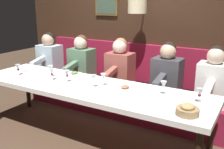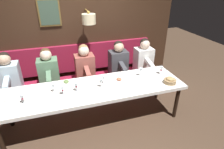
% 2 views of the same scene
% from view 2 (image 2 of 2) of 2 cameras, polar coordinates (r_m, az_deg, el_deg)
% --- Properties ---
extents(ground_plane, '(12.00, 12.00, 0.00)m').
position_cam_2_polar(ground_plane, '(3.69, -5.05, -13.88)').
color(ground_plane, '#4C3828').
extents(dining_table, '(0.90, 3.21, 0.74)m').
position_cam_2_polar(dining_table, '(3.28, -5.54, -4.90)').
color(dining_table, white).
rests_on(dining_table, ground_plane).
extents(banquette_bench, '(0.52, 3.41, 0.45)m').
position_cam_2_polar(banquette_bench, '(4.27, -7.89, -3.93)').
color(banquette_bench, maroon).
rests_on(banquette_bench, ground_plane).
extents(back_wall_panel, '(0.59, 4.61, 2.90)m').
position_cam_2_polar(back_wall_panel, '(4.35, -10.31, 12.84)').
color(back_wall_panel, '#382316').
rests_on(back_wall_panel, ground_plane).
extents(diner_nearest, '(0.60, 0.40, 0.79)m').
position_cam_2_polar(diner_nearest, '(4.39, 9.74, 5.50)').
color(diner_nearest, white).
rests_on(diner_nearest, banquette_bench).
extents(diner_near, '(0.60, 0.40, 0.79)m').
position_cam_2_polar(diner_near, '(4.16, 1.98, 4.60)').
color(diner_near, '#3D3D42').
rests_on(diner_near, banquette_bench).
extents(diner_middle, '(0.60, 0.40, 0.79)m').
position_cam_2_polar(diner_middle, '(3.99, -8.44, 3.25)').
color(diner_middle, '#934C42').
rests_on(diner_middle, banquette_bench).
extents(diner_far, '(0.60, 0.40, 0.79)m').
position_cam_2_polar(diner_far, '(3.96, -19.04, 1.77)').
color(diner_far, '#567A5B').
rests_on(diner_far, banquette_bench).
extents(diner_farthest, '(0.60, 0.40, 0.79)m').
position_cam_2_polar(diner_farthest, '(4.06, -29.24, 0.29)').
color(diner_farthest, silver).
rests_on(diner_farthest, banquette_bench).
extents(place_setting_0, '(0.24, 0.31, 0.01)m').
position_cam_2_polar(place_setting_0, '(3.37, -22.58, -4.91)').
color(place_setting_0, silver).
rests_on(place_setting_0, dining_table).
extents(place_setting_1, '(0.24, 0.31, 0.05)m').
position_cam_2_polar(place_setting_1, '(3.44, 2.17, -1.69)').
color(place_setting_1, silver).
rests_on(place_setting_1, dining_table).
extents(place_setting_2, '(0.24, 0.32, 0.01)m').
position_cam_2_polar(place_setting_2, '(3.38, -28.66, -6.23)').
color(place_setting_2, silver).
rests_on(place_setting_2, dining_table).
extents(place_setting_3, '(0.24, 0.32, 0.05)m').
position_cam_2_polar(place_setting_3, '(3.47, -13.88, -2.35)').
color(place_setting_3, silver).
rests_on(place_setting_3, dining_table).
extents(wine_glass_0, '(0.07, 0.07, 0.16)m').
position_cam_2_polar(wine_glass_0, '(3.10, -25.98, -6.29)').
color(wine_glass_0, silver).
rests_on(wine_glass_0, dining_table).
extents(wine_glass_1, '(0.07, 0.07, 0.16)m').
position_cam_2_polar(wine_glass_1, '(3.30, -2.68, -1.04)').
color(wine_glass_1, silver).
rests_on(wine_glass_1, dining_table).
extents(wine_glass_2, '(0.07, 0.07, 0.16)m').
position_cam_2_polar(wine_glass_2, '(3.76, 14.91, 1.71)').
color(wine_glass_2, silver).
rests_on(wine_glass_2, dining_table).
extents(wine_glass_3, '(0.07, 0.07, 0.16)m').
position_cam_2_polar(wine_glass_3, '(3.61, 8.87, 1.25)').
color(wine_glass_3, silver).
rests_on(wine_glass_3, dining_table).
extents(wine_glass_4, '(0.07, 0.07, 0.16)m').
position_cam_2_polar(wine_glass_4, '(3.09, -15.01, -4.25)').
color(wine_glass_4, silver).
rests_on(wine_glass_4, dining_table).
extents(wine_glass_5, '(0.07, 0.07, 0.16)m').
position_cam_2_polar(wine_glass_5, '(3.14, -10.96, -3.27)').
color(wine_glass_5, silver).
rests_on(wine_glass_5, dining_table).
extents(wine_glass_6, '(0.07, 0.07, 0.16)m').
position_cam_2_polar(wine_glass_6, '(3.19, -3.29, -2.15)').
color(wine_glass_6, silver).
rests_on(wine_glass_6, dining_table).
extents(wine_glass_7, '(0.07, 0.07, 0.16)m').
position_cam_2_polar(wine_glass_7, '(3.20, -17.63, -3.46)').
color(wine_glass_7, silver).
rests_on(wine_glass_7, dining_table).
extents(bread_bowl, '(0.22, 0.22, 0.12)m').
position_cam_2_polar(bread_bowl, '(3.51, 17.40, -1.81)').
color(bread_bowl, '#9E7F56').
rests_on(bread_bowl, dining_table).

